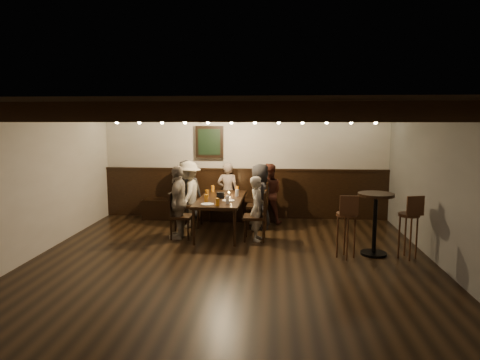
# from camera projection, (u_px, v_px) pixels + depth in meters

# --- Properties ---
(room) EXTENTS (7.00, 7.00, 7.00)m
(room) POSITION_uv_depth(u_px,v_px,m) (226.00, 179.00, 8.57)
(room) COLOR black
(room) RESTS_ON ground
(dining_table) EXTENTS (0.89, 1.91, 0.71)m
(dining_table) POSITION_uv_depth(u_px,v_px,m) (221.00, 201.00, 8.48)
(dining_table) COLOR black
(dining_table) RESTS_ON floor
(chair_left_near) EXTENTS (0.44, 0.44, 0.95)m
(chair_left_near) POSITION_uv_depth(u_px,v_px,m) (190.00, 213.00, 9.04)
(chair_left_near) COLOR black
(chair_left_near) RESTS_ON floor
(chair_left_far) EXTENTS (0.41, 0.41, 0.89)m
(chair_left_far) POSITION_uv_depth(u_px,v_px,m) (181.00, 224.00, 8.16)
(chair_left_far) COLOR black
(chair_left_far) RESTS_ON floor
(chair_right_near) EXTENTS (0.46, 0.46, 0.98)m
(chair_right_near) POSITION_uv_depth(u_px,v_px,m) (258.00, 214.00, 8.90)
(chair_right_near) COLOR black
(chair_right_near) RESTS_ON floor
(chair_right_far) EXTENTS (0.43, 0.43, 0.93)m
(chair_right_far) POSITION_uv_depth(u_px,v_px,m) (256.00, 225.00, 8.01)
(chair_right_far) COLOR black
(chair_right_far) RESTS_ON floor
(person_bench_left) EXTENTS (0.68, 0.45, 1.37)m
(person_bench_left) POSITION_uv_depth(u_px,v_px,m) (187.00, 191.00, 9.45)
(person_bench_left) COLOR #28282A
(person_bench_left) RESTS_ON floor
(person_bench_centre) EXTENTS (0.48, 0.32, 1.31)m
(person_bench_centre) POSITION_uv_depth(u_px,v_px,m) (228.00, 192.00, 9.51)
(person_bench_centre) COLOR gray
(person_bench_centre) RESTS_ON floor
(person_bench_right) EXTENTS (0.65, 0.51, 1.31)m
(person_bench_right) POSITION_uv_depth(u_px,v_px,m) (268.00, 194.00, 9.27)
(person_bench_right) COLOR #56291D
(person_bench_right) RESTS_ON floor
(person_left_near) EXTENTS (0.54, 0.91, 1.40)m
(person_left_near) POSITION_uv_depth(u_px,v_px,m) (189.00, 194.00, 8.99)
(person_left_near) COLOR #A49E8B
(person_left_near) RESTS_ON floor
(person_left_far) EXTENTS (0.36, 0.82, 1.40)m
(person_left_far) POSITION_uv_depth(u_px,v_px,m) (178.00, 202.00, 8.10)
(person_left_far) COLOR gray
(person_left_far) RESTS_ON floor
(person_right_near) EXTENTS (0.44, 0.67, 1.35)m
(person_right_near) POSITION_uv_depth(u_px,v_px,m) (260.00, 196.00, 8.84)
(person_right_near) COLOR black
(person_right_near) RESTS_ON floor
(person_right_far) EXTENTS (0.30, 0.45, 1.21)m
(person_right_far) POSITION_uv_depth(u_px,v_px,m) (257.00, 208.00, 7.97)
(person_right_far) COLOR #A09A88
(person_right_far) RESTS_ON floor
(pint_a) EXTENTS (0.07, 0.07, 0.14)m
(pint_a) POSITION_uv_depth(u_px,v_px,m) (213.00, 188.00, 9.17)
(pint_a) COLOR #BF7219
(pint_a) RESTS_ON dining_table
(pint_b) EXTENTS (0.07, 0.07, 0.14)m
(pint_b) POSITION_uv_depth(u_px,v_px,m) (237.00, 189.00, 9.07)
(pint_b) COLOR #BF7219
(pint_b) RESTS_ON dining_table
(pint_c) EXTENTS (0.07, 0.07, 0.14)m
(pint_c) POSITION_uv_depth(u_px,v_px,m) (207.00, 193.00, 8.59)
(pint_c) COLOR #BF7219
(pint_c) RESTS_ON dining_table
(pint_d) EXTENTS (0.07, 0.07, 0.14)m
(pint_d) POSITION_uv_depth(u_px,v_px,m) (237.00, 193.00, 8.63)
(pint_d) COLOR silver
(pint_d) RESTS_ON dining_table
(pint_e) EXTENTS (0.07, 0.07, 0.14)m
(pint_e) POSITION_uv_depth(u_px,v_px,m) (206.00, 198.00, 8.04)
(pint_e) COLOR #BF7219
(pint_e) RESTS_ON dining_table
(pint_f) EXTENTS (0.07, 0.07, 0.14)m
(pint_f) POSITION_uv_depth(u_px,v_px,m) (227.00, 200.00, 7.90)
(pint_f) COLOR silver
(pint_f) RESTS_ON dining_table
(pint_g) EXTENTS (0.07, 0.07, 0.14)m
(pint_g) POSITION_uv_depth(u_px,v_px,m) (217.00, 202.00, 7.66)
(pint_g) COLOR #BF7219
(pint_g) RESTS_ON dining_table
(plate_near) EXTENTS (0.24, 0.24, 0.01)m
(plate_near) POSITION_uv_depth(u_px,v_px,m) (207.00, 204.00, 7.79)
(plate_near) COLOR white
(plate_near) RESTS_ON dining_table
(plate_far) EXTENTS (0.24, 0.24, 0.01)m
(plate_far) POSITION_uv_depth(u_px,v_px,m) (228.00, 200.00, 8.15)
(plate_far) COLOR white
(plate_far) RESTS_ON dining_table
(condiment_caddy) EXTENTS (0.15, 0.10, 0.12)m
(condiment_caddy) POSITION_uv_depth(u_px,v_px,m) (221.00, 195.00, 8.41)
(condiment_caddy) COLOR black
(condiment_caddy) RESTS_ON dining_table
(candle) EXTENTS (0.05, 0.05, 0.05)m
(candle) POSITION_uv_depth(u_px,v_px,m) (229.00, 194.00, 8.75)
(candle) COLOR beige
(candle) RESTS_ON dining_table
(high_top_table) EXTENTS (0.59, 0.59, 1.05)m
(high_top_table) POSITION_uv_depth(u_px,v_px,m) (375.00, 215.00, 7.09)
(high_top_table) COLOR black
(high_top_table) RESTS_ON floor
(bar_stool_left) EXTENTS (0.33, 0.35, 1.06)m
(bar_stool_left) POSITION_uv_depth(u_px,v_px,m) (346.00, 234.00, 6.96)
(bar_stool_left) COLOR #311A0F
(bar_stool_left) RESTS_ON floor
(bar_stool_right) EXTENTS (0.36, 0.37, 1.06)m
(bar_stool_right) POSITION_uv_depth(u_px,v_px,m) (408.00, 235.00, 6.93)
(bar_stool_right) COLOR #311A0F
(bar_stool_right) RESTS_ON floor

